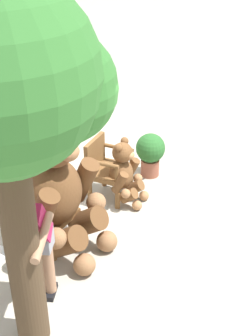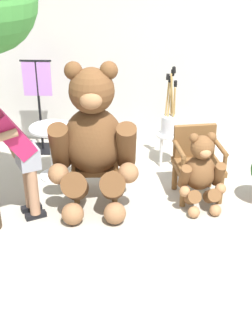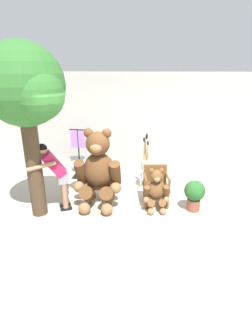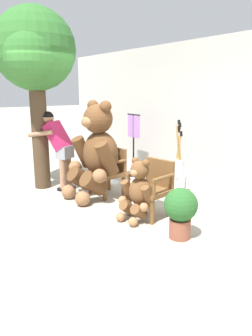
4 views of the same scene
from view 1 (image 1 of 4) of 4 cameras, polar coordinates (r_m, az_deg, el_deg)
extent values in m
plane|color=#A8A091|center=(5.96, -0.53, -8.01)|extent=(60.00, 60.00, 0.00)
cube|color=brown|center=(5.65, -9.35, -5.78)|extent=(0.59, 0.56, 0.07)
cylinder|color=brown|center=(5.53, -8.91, -9.48)|extent=(0.07, 0.07, 0.37)
cylinder|color=brown|center=(5.81, -6.13, -7.04)|extent=(0.07, 0.07, 0.37)
cylinder|color=brown|center=(5.76, -12.25, -8.06)|extent=(0.07, 0.07, 0.37)
cylinder|color=brown|center=(6.03, -9.40, -5.78)|extent=(0.07, 0.07, 0.37)
cube|color=brown|center=(5.64, -11.39, -3.04)|extent=(0.52, 0.09, 0.42)
cylinder|color=brown|center=(5.35, -11.22, -4.89)|extent=(0.09, 0.48, 0.06)
cylinder|color=brown|center=(5.30, -9.35, -6.55)|extent=(0.05, 0.05, 0.22)
cylinder|color=brown|center=(5.66, -8.00, -2.43)|extent=(0.09, 0.48, 0.06)
cylinder|color=brown|center=(5.61, -6.21, -3.96)|extent=(0.05, 0.05, 0.22)
cube|color=brown|center=(6.45, -1.93, -0.43)|extent=(0.65, 0.61, 0.07)
cylinder|color=brown|center=(6.31, -1.04, -3.51)|extent=(0.07, 0.07, 0.37)
cylinder|color=brown|center=(6.67, 0.58, -1.50)|extent=(0.07, 0.07, 0.37)
cylinder|color=brown|center=(6.47, -4.44, -2.69)|extent=(0.07, 0.07, 0.37)
cylinder|color=brown|center=(6.82, -2.68, -0.77)|extent=(0.07, 0.07, 0.37)
cube|color=brown|center=(6.42, -3.83, 1.87)|extent=(0.52, 0.15, 0.42)
cylinder|color=brown|center=(6.13, -2.95, 0.54)|extent=(0.14, 0.48, 0.06)
cylinder|color=brown|center=(6.10, -1.15, -0.74)|extent=(0.05, 0.05, 0.22)
cylinder|color=brown|center=(6.52, -1.04, 2.52)|extent=(0.14, 0.48, 0.06)
cylinder|color=brown|center=(6.50, 0.66, 1.32)|extent=(0.05, 0.05, 0.22)
ellipsoid|color=brown|center=(5.37, -8.72, -2.96)|extent=(0.74, 0.64, 0.81)
sphere|color=brown|center=(5.04, -8.90, 2.86)|extent=(0.51, 0.51, 0.51)
ellipsoid|color=#8C603D|center=(4.93, -6.87, 1.90)|extent=(0.25, 0.20, 0.19)
sphere|color=black|center=(4.93, -6.87, 2.03)|extent=(0.08, 0.08, 0.08)
sphere|color=brown|center=(4.83, -10.74, 4.31)|extent=(0.20, 0.20, 0.20)
sphere|color=brown|center=(5.09, -8.01, 5.96)|extent=(0.20, 0.20, 0.20)
cylinder|color=brown|center=(5.06, -10.11, -5.37)|extent=(0.26, 0.46, 0.61)
sphere|color=#8C603D|center=(5.12, -8.56, -8.48)|extent=(0.24, 0.24, 0.24)
cylinder|color=brown|center=(5.55, -5.26, -1.52)|extent=(0.26, 0.46, 0.61)
sphere|color=#8C603D|center=(5.63, -3.67, -4.20)|extent=(0.24, 0.24, 0.24)
cylinder|color=brown|center=(5.33, -7.23, -8.88)|extent=(0.33, 0.52, 0.47)
sphere|color=#8C603D|center=(5.34, -5.09, -11.65)|extent=(0.26, 0.26, 0.26)
cylinder|color=brown|center=(5.61, -4.62, -6.52)|extent=(0.33, 0.52, 0.47)
sphere|color=#8C603D|center=(5.64, -2.34, -8.91)|extent=(0.26, 0.26, 0.26)
ellipsoid|color=brown|center=(6.35, -0.61, -0.75)|extent=(0.43, 0.38, 0.44)
sphere|color=brown|center=(6.18, -0.44, 1.90)|extent=(0.28, 0.28, 0.28)
ellipsoid|color=#A47148|center=(6.15, 0.57, 1.52)|extent=(0.15, 0.12, 0.10)
sphere|color=black|center=(6.14, 0.57, 1.58)|extent=(0.04, 0.04, 0.04)
sphere|color=brown|center=(6.04, -0.96, 2.48)|extent=(0.11, 0.11, 0.11)
sphere|color=brown|center=(6.21, -0.18, 3.30)|extent=(0.11, 0.11, 0.11)
cylinder|color=brown|center=(6.17, -0.75, -1.77)|extent=(0.17, 0.26, 0.33)
sphere|color=#A47148|center=(6.21, -0.04, -3.13)|extent=(0.13, 0.13, 0.13)
cylinder|color=brown|center=(6.49, 0.71, -0.03)|extent=(0.17, 0.26, 0.33)
sphere|color=#A47148|center=(6.54, 1.45, -1.25)|extent=(0.13, 0.13, 0.13)
cylinder|color=brown|center=(6.33, 0.31, -3.38)|extent=(0.21, 0.30, 0.26)
sphere|color=#A47148|center=(6.35, 1.36, -4.57)|extent=(0.14, 0.14, 0.14)
cylinder|color=brown|center=(6.51, 1.11, -2.34)|extent=(0.21, 0.30, 0.26)
sphere|color=#A47148|center=(6.55, 2.21, -3.40)|extent=(0.14, 0.14, 0.14)
cube|color=black|center=(5.26, -11.05, -14.46)|extent=(0.25, 0.19, 0.06)
cylinder|color=#A37556|center=(4.97, -11.54, -10.82)|extent=(0.12, 0.12, 0.82)
cube|color=black|center=(5.22, -9.08, -14.67)|extent=(0.25, 0.19, 0.06)
cylinder|color=#A37556|center=(4.93, -9.49, -11.02)|extent=(0.12, 0.12, 0.82)
cube|color=gray|center=(4.77, -10.83, -8.38)|extent=(0.34, 0.37, 0.24)
cube|color=#B21E4C|center=(4.48, -11.68, -6.60)|extent=(0.56, 0.50, 0.56)
sphere|color=#A37556|center=(4.14, -12.89, -4.58)|extent=(0.21, 0.21, 0.21)
sphere|color=black|center=(4.13, -12.92, -4.35)|extent=(0.21, 0.21, 0.21)
cylinder|color=#A37556|center=(4.21, -10.16, -8.26)|extent=(0.54, 0.34, 0.17)
cylinder|color=#A37556|center=(4.61, -13.82, -7.61)|extent=(0.24, 0.18, 0.50)
cylinder|color=silver|center=(6.71, -9.66, 0.82)|extent=(0.34, 0.34, 0.03)
cylinder|color=silver|center=(6.95, -9.55, -0.28)|extent=(0.04, 0.04, 0.43)
cylinder|color=silver|center=(6.83, -10.66, -0.98)|extent=(0.04, 0.04, 0.43)
cylinder|color=silver|center=(6.83, -8.33, -0.75)|extent=(0.04, 0.04, 0.43)
cylinder|color=silver|center=(6.71, -9.43, -1.46)|extent=(0.04, 0.04, 0.43)
cylinder|color=silver|center=(6.64, -9.76, 1.91)|extent=(0.22, 0.22, 0.26)
cylinder|color=tan|center=(6.51, -9.90, 4.43)|extent=(0.05, 0.14, 0.74)
cylinder|color=black|center=(6.35, -10.22, 7.78)|extent=(0.05, 0.06, 0.09)
cylinder|color=tan|center=(6.51, -10.10, 3.99)|extent=(0.06, 0.14, 0.65)
cylinder|color=black|center=(6.37, -10.39, 6.95)|extent=(0.05, 0.06, 0.09)
cylinder|color=tan|center=(6.56, -9.56, 3.98)|extent=(0.04, 0.09, 0.60)
cylinder|color=black|center=(6.42, -9.81, 6.69)|extent=(0.05, 0.05, 0.09)
cylinder|color=tan|center=(6.48, -9.58, 4.58)|extent=(0.10, 0.07, 0.79)
cylinder|color=black|center=(6.31, -9.91, 8.14)|extent=(0.05, 0.05, 0.09)
cylinder|color=tan|center=(6.50, -10.40, 4.04)|extent=(0.07, 0.12, 0.67)
cylinder|color=black|center=(6.35, -10.71, 7.12)|extent=(0.05, 0.05, 0.09)
cylinder|color=#473523|center=(4.15, -12.57, -9.22)|extent=(0.31, 0.31, 2.19)
sphere|color=#33702D|center=(3.56, -8.15, 9.78)|extent=(0.89, 0.89, 0.89)
cylinder|color=brown|center=(7.11, 2.93, 0.09)|extent=(0.28, 0.28, 0.26)
sphere|color=#286028|center=(6.95, 3.00, 2.45)|extent=(0.44, 0.44, 0.44)
camera|label=2|loc=(4.28, 58.56, 6.93)|focal=50.00mm
camera|label=3|loc=(5.14, 57.19, 7.58)|focal=28.00mm
camera|label=4|loc=(8.37, 32.12, 13.56)|focal=35.00mm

